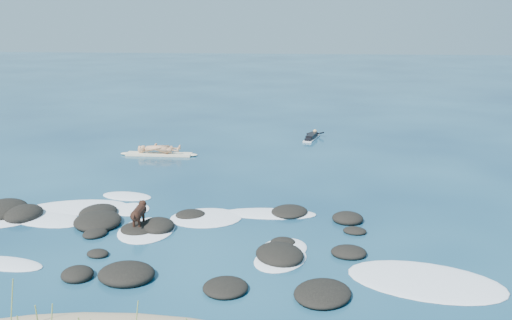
# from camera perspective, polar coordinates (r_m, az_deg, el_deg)

# --- Properties ---
(ground) EXTENTS (160.00, 160.00, 0.00)m
(ground) POSITION_cam_1_polar(r_m,az_deg,el_deg) (18.05, -6.05, -5.76)
(ground) COLOR #0A2642
(ground) RESTS_ON ground
(reef_rocks) EXTENTS (12.54, 7.22, 0.50)m
(reef_rocks) POSITION_cam_1_polar(r_m,az_deg,el_deg) (16.85, -11.75, -7.12)
(reef_rocks) COLOR black
(reef_rocks) RESTS_ON ground
(breaking_foam) EXTENTS (16.50, 7.88, 0.12)m
(breaking_foam) POSITION_cam_1_polar(r_m,az_deg,el_deg) (17.31, -10.26, -6.77)
(breaking_foam) COLOR white
(breaking_foam) RESTS_ON ground
(standing_surfer_rig) EXTENTS (3.56, 0.71, 2.03)m
(standing_surfer_rig) POSITION_cam_1_polar(r_m,az_deg,el_deg) (26.05, -9.75, 2.17)
(standing_surfer_rig) COLOR beige
(standing_surfer_rig) RESTS_ON ground
(paddling_surfer_rig) EXTENTS (1.10, 2.18, 0.38)m
(paddling_surfer_rig) POSITION_cam_1_polar(r_m,az_deg,el_deg) (29.41, 5.61, 2.35)
(paddling_surfer_rig) COLOR white
(paddling_surfer_rig) RESTS_ON ground
(dog) EXTENTS (0.33, 1.27, 0.81)m
(dog) POSITION_cam_1_polar(r_m,az_deg,el_deg) (17.17, -11.63, -5.15)
(dog) COLOR black
(dog) RESTS_ON ground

